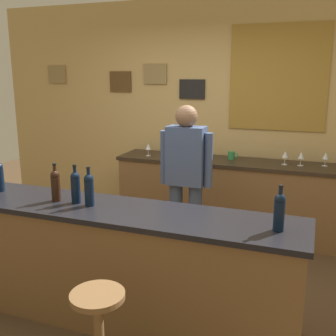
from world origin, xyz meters
TOP-DOWN VIEW (x-y plane):
  - ground_plane at (0.00, 0.00)m, footprint 10.00×10.00m
  - back_wall at (0.01, 2.03)m, footprint 6.00×0.09m
  - bar_counter at (0.00, -0.40)m, footprint 2.72×0.60m
  - side_counter at (0.40, 1.65)m, footprint 2.75×0.56m
  - bartender at (0.17, 0.63)m, footprint 0.52×0.21m
  - bar_stool at (0.21, -1.15)m, footprint 0.32×0.32m
  - wine_bottle_b at (-0.58, -0.40)m, footprint 0.07×0.07m
  - wine_bottle_c at (-0.40, -0.39)m, footprint 0.07×0.07m
  - wine_bottle_d at (-0.27, -0.41)m, footprint 0.07×0.07m
  - wine_bottle_e at (1.14, -0.42)m, footprint 0.07×0.07m
  - wine_glass_a at (-0.63, 1.57)m, footprint 0.07×0.07m
  - wine_glass_b at (1.00, 1.65)m, footprint 0.07×0.07m
  - wine_glass_c at (1.17, 1.66)m, footprint 0.07×0.07m
  - wine_glass_d at (1.43, 1.74)m, footprint 0.07×0.07m
  - coffee_mug at (0.38, 1.73)m, footprint 0.12×0.08m

SIDE VIEW (x-z plane):
  - ground_plane at x=0.00m, z-range 0.00..0.00m
  - side_counter at x=0.40m, z-range 0.00..0.90m
  - bar_stool at x=0.21m, z-range 0.12..0.80m
  - bar_counter at x=0.00m, z-range 0.00..0.92m
  - bartender at x=0.17m, z-range 0.13..1.75m
  - coffee_mug at x=0.38m, z-range 0.90..1.00m
  - wine_glass_a at x=-0.63m, z-range 0.93..1.09m
  - wine_glass_b at x=1.00m, z-range 0.93..1.09m
  - wine_glass_c at x=1.17m, z-range 0.93..1.09m
  - wine_glass_d at x=1.43m, z-range 0.93..1.09m
  - wine_bottle_b at x=-0.58m, z-range 0.90..1.21m
  - wine_bottle_c at x=-0.40m, z-range 0.90..1.21m
  - wine_bottle_d at x=-0.27m, z-range 0.90..1.21m
  - wine_bottle_e at x=1.14m, z-range 0.90..1.21m
  - back_wall at x=0.01m, z-range 0.01..2.81m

